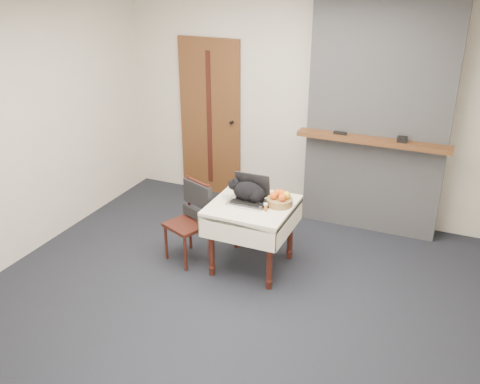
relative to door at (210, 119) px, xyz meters
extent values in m
plane|color=black|center=(1.20, -1.97, -1.00)|extent=(4.50, 4.50, 0.00)
cube|color=beige|center=(1.20, 0.03, 0.30)|extent=(4.50, 0.02, 2.60)
cube|color=beige|center=(-1.05, -1.97, 0.30)|extent=(0.02, 4.00, 2.60)
cube|color=brown|center=(0.00, 0.00, 0.00)|extent=(0.82, 0.05, 2.00)
cube|color=#37160F|center=(0.00, -0.03, 0.00)|extent=(0.06, 0.01, 1.70)
cylinder|color=black|center=(0.32, -0.04, 0.00)|extent=(0.04, 0.06, 0.04)
cube|color=gray|center=(2.10, -0.12, 0.30)|extent=(1.50, 0.30, 2.60)
cube|color=brown|center=(2.10, -0.36, 0.10)|extent=(1.62, 0.18, 0.05)
cube|color=black|center=(1.75, -0.36, 0.14)|extent=(0.14, 0.04, 0.03)
cube|color=black|center=(2.40, -0.36, 0.16)|extent=(0.10, 0.07, 0.06)
cylinder|color=#37160F|center=(0.91, -1.83, -0.68)|extent=(0.06, 0.06, 0.64)
sphere|color=#37160F|center=(0.91, -1.83, -0.92)|extent=(0.07, 0.07, 0.07)
cylinder|color=#37160F|center=(1.51, -1.83, -0.68)|extent=(0.06, 0.06, 0.64)
sphere|color=#37160F|center=(1.51, -1.83, -0.92)|extent=(0.07, 0.07, 0.07)
cylinder|color=#37160F|center=(0.91, -1.23, -0.68)|extent=(0.06, 0.06, 0.64)
sphere|color=#37160F|center=(0.91, -1.23, -0.92)|extent=(0.07, 0.07, 0.07)
cylinder|color=#37160F|center=(1.51, -1.23, -0.68)|extent=(0.06, 0.06, 0.64)
sphere|color=#37160F|center=(1.51, -1.23, -0.92)|extent=(0.07, 0.07, 0.07)
cube|color=white|center=(1.21, -1.53, -0.33)|extent=(0.78, 0.78, 0.06)
cube|color=white|center=(1.21, -1.92, -0.44)|extent=(0.78, 0.01, 0.22)
cube|color=white|center=(1.21, -1.15, -0.44)|extent=(0.78, 0.01, 0.22)
cube|color=white|center=(0.83, -1.53, -0.44)|extent=(0.01, 0.78, 0.22)
cube|color=white|center=(1.60, -1.53, -0.44)|extent=(0.01, 0.78, 0.22)
cube|color=#B7B7BC|center=(1.16, -1.55, -0.29)|extent=(0.36, 0.25, 0.02)
cube|color=black|center=(1.16, -1.55, -0.28)|extent=(0.30, 0.17, 0.00)
cube|color=black|center=(1.16, -1.40, -0.16)|extent=(0.36, 0.06, 0.24)
cube|color=#97AEDD|center=(1.16, -1.40, -0.16)|extent=(0.33, 0.05, 0.22)
ellipsoid|color=black|center=(1.15, -1.49, -0.20)|extent=(0.32, 0.19, 0.20)
ellipsoid|color=black|center=(1.24, -1.49, -0.22)|extent=(0.17, 0.18, 0.16)
sphere|color=black|center=(0.99, -1.48, -0.15)|extent=(0.12, 0.12, 0.11)
ellipsoid|color=white|center=(0.96, -1.48, -0.18)|extent=(0.05, 0.06, 0.05)
ellipsoid|color=white|center=(1.02, -1.48, -0.24)|extent=(0.05, 0.07, 0.08)
cone|color=black|center=(1.00, -1.51, -0.10)|extent=(0.04, 0.04, 0.05)
cone|color=black|center=(1.00, -1.45, -0.10)|extent=(0.04, 0.04, 0.05)
cylinder|color=black|center=(1.31, -1.56, -0.28)|extent=(0.17, 0.10, 0.03)
sphere|color=white|center=(1.02, -1.52, -0.28)|extent=(0.04, 0.04, 0.04)
sphere|color=white|center=(1.02, -1.44, -0.28)|extent=(0.04, 0.04, 0.04)
cylinder|color=silver|center=(0.94, -1.56, -0.27)|extent=(0.06, 0.06, 0.06)
cylinder|color=#A85514|center=(1.38, -1.63, -0.27)|extent=(0.03, 0.03, 0.06)
cylinder|color=white|center=(1.38, -1.63, -0.23)|extent=(0.04, 0.04, 0.01)
cylinder|color=olive|center=(1.46, -1.45, -0.27)|extent=(0.25, 0.25, 0.07)
sphere|color=#EF5314|center=(1.41, -1.48, -0.20)|extent=(0.07, 0.07, 0.07)
sphere|color=#EF5314|center=(1.50, -1.49, -0.20)|extent=(0.07, 0.07, 0.07)
sphere|color=#EF5314|center=(1.46, -1.40, -0.20)|extent=(0.07, 0.07, 0.07)
sphere|color=yellow|center=(1.52, -1.42, -0.20)|extent=(0.07, 0.07, 0.07)
sphere|color=#EF5314|center=(1.42, -1.41, -0.20)|extent=(0.07, 0.07, 0.07)
cube|color=black|center=(1.41, -1.49, -0.30)|extent=(0.14, 0.11, 0.01)
cube|color=#37160F|center=(0.55, -1.66, -0.60)|extent=(0.49, 0.49, 0.04)
cylinder|color=#37160F|center=(0.35, -1.75, -0.80)|extent=(0.03, 0.03, 0.40)
cylinder|color=#37160F|center=(0.64, -1.87, -0.80)|extent=(0.03, 0.03, 0.40)
cylinder|color=#37160F|center=(0.47, -1.46, -0.80)|extent=(0.03, 0.03, 0.40)
cylinder|color=#37160F|center=(0.76, -1.58, -0.80)|extent=(0.03, 0.03, 0.40)
cylinder|color=#37160F|center=(0.47, -1.46, -0.38)|extent=(0.03, 0.03, 0.44)
cylinder|color=#37160F|center=(0.76, -1.58, -0.38)|extent=(0.03, 0.03, 0.44)
cube|color=#37160F|center=(0.62, -1.52, -0.29)|extent=(0.30, 0.15, 0.25)
cube|color=black|center=(0.61, -1.53, -0.31)|extent=(0.38, 0.20, 0.25)
camera|label=1|loc=(2.97, -5.85, 1.90)|focal=40.00mm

